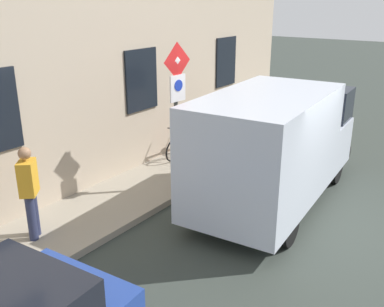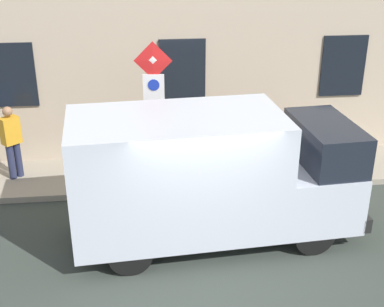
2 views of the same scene
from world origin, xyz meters
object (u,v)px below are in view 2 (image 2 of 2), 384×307
(bicycle_orange, at_px, (295,145))
(bicycle_red, at_px, (229,148))
(pedestrian, at_px, (12,140))
(sign_post_stacked, at_px, (154,96))
(delivery_van, at_px, (209,174))
(bicycle_purple, at_px, (262,146))

(bicycle_orange, distance_m, bicycle_red, 1.65)
(pedestrian, bearing_deg, sign_post_stacked, 35.09)
(delivery_van, relative_size, bicycle_purple, 3.19)
(delivery_van, height_order, bicycle_orange, delivery_van)
(bicycle_orange, bearing_deg, bicycle_purple, 4.58)
(bicycle_orange, relative_size, bicycle_purple, 1.00)
(bicycle_orange, xyz_separation_m, bicycle_purple, (-0.00, 0.82, 0.00))
(bicycle_red, bearing_deg, delivery_van, 73.36)
(sign_post_stacked, xyz_separation_m, delivery_van, (-1.92, -0.91, -0.92))
(delivery_van, height_order, pedestrian, delivery_van)
(bicycle_purple, bearing_deg, bicycle_orange, 176.44)
(sign_post_stacked, height_order, pedestrian, sign_post_stacked)
(delivery_van, bearing_deg, pedestrian, 142.24)
(sign_post_stacked, xyz_separation_m, bicycle_orange, (1.14, -3.48, -1.74))
(sign_post_stacked, relative_size, pedestrian, 1.82)
(pedestrian, bearing_deg, bicycle_purple, 52.39)
(bicycle_orange, relative_size, bicycle_red, 1.00)
(bicycle_red, height_order, pedestrian, pedestrian)
(delivery_van, xyz_separation_m, bicycle_orange, (3.06, -2.57, -0.82))
(bicycle_orange, bearing_deg, delivery_van, 54.48)
(sign_post_stacked, bearing_deg, bicycle_red, -58.23)
(bicycle_purple, bearing_deg, pedestrian, -0.47)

